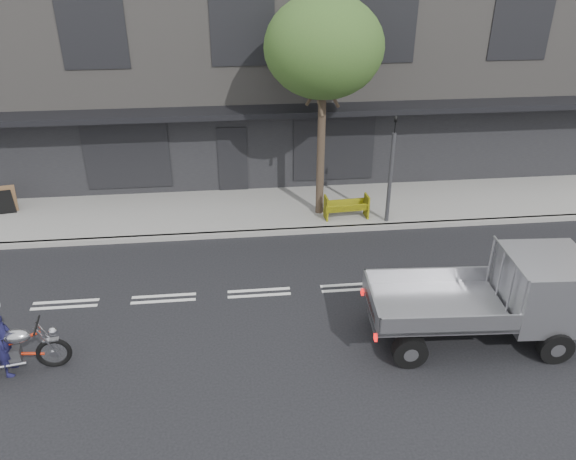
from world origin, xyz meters
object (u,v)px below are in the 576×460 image
(rider, at_px, (4,342))
(street_tree, at_px, (324,48))
(motorcycle, at_px, (13,349))
(flatbed_ute, at_px, (525,292))
(traffic_light_pole, at_px, (390,176))
(construction_barrier, at_px, (348,209))
(sandwich_board, at_px, (4,202))

(rider, bearing_deg, street_tree, -55.72)
(motorcycle, height_order, flatbed_ute, flatbed_ute)
(street_tree, bearing_deg, flatbed_ute, -62.16)
(street_tree, distance_m, rider, 10.94)
(traffic_light_pole, bearing_deg, construction_barrier, 172.78)
(street_tree, height_order, sandwich_board, street_tree)
(flatbed_ute, bearing_deg, street_tree, 121.23)
(motorcycle, height_order, sandwich_board, motorcycle)
(street_tree, xyz_separation_m, construction_barrier, (0.78, -0.70, -4.74))
(motorcycle, distance_m, construction_barrier, 10.03)
(construction_barrier, relative_size, sandwich_board, 1.61)
(construction_barrier, height_order, sandwich_board, sandwich_board)
(street_tree, height_order, motorcycle, street_tree)
(rider, height_order, flatbed_ute, flatbed_ute)
(street_tree, xyz_separation_m, motorcycle, (-7.37, -6.55, -4.69))
(motorcycle, height_order, construction_barrier, motorcycle)
(traffic_light_pole, xyz_separation_m, rider, (-9.52, -5.70, -0.87))
(street_tree, height_order, rider, street_tree)
(motorcycle, relative_size, rider, 1.42)
(motorcycle, distance_m, flatbed_ute, 10.85)
(traffic_light_pole, height_order, rider, traffic_light_pole)
(construction_barrier, bearing_deg, motorcycle, -144.30)
(traffic_light_pole, xyz_separation_m, construction_barrier, (-1.22, 0.15, -1.11))
(flatbed_ute, bearing_deg, construction_barrier, 117.99)
(flatbed_ute, bearing_deg, rider, -176.68)
(street_tree, xyz_separation_m, sandwich_board, (-9.96, 0.87, -4.70))
(street_tree, relative_size, rider, 4.33)
(rider, distance_m, flatbed_ute, 10.99)
(flatbed_ute, bearing_deg, motorcycle, -176.68)
(construction_barrier, bearing_deg, sandwich_board, 171.73)
(flatbed_ute, bearing_deg, traffic_light_pole, 107.78)
(motorcycle, relative_size, flatbed_ute, 0.47)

